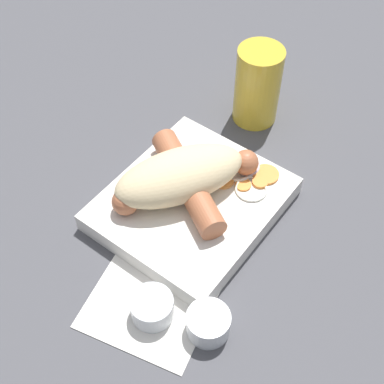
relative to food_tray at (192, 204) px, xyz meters
The scene contains 9 objects.
ground_plane 0.01m from the food_tray, ahead, with size 3.00×3.00×0.00m, color #4C4C51.
food_tray is the anchor object (origin of this frame).
bread_roll 0.05m from the food_tray, 92.52° to the left, with size 0.18×0.15×0.06m.
sausage 0.03m from the food_tray, 64.14° to the left, with size 0.18×0.16×0.03m.
pickled_veggies 0.08m from the food_tray, 26.86° to the right, with size 0.08×0.08×0.01m.
napkin 0.14m from the food_tray, 162.58° to the right, with size 0.16×0.16×0.00m.
condiment_cup_near 0.15m from the food_tray, 159.77° to the right, with size 0.05×0.05×0.03m.
condiment_cup_far 0.17m from the food_tray, 136.96° to the right, with size 0.05×0.05×0.03m.
drink_glass 0.21m from the food_tray, ahead, with size 0.07×0.07×0.12m.
Camera 1 is at (-0.33, -0.25, 0.56)m, focal length 50.00 mm.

